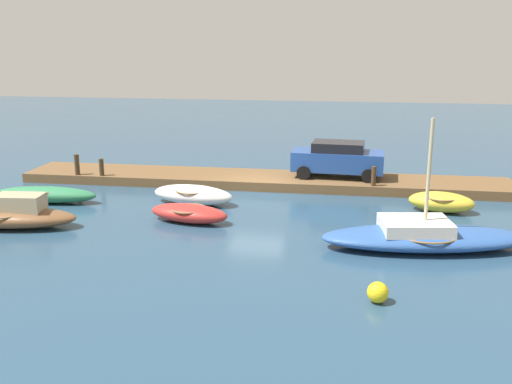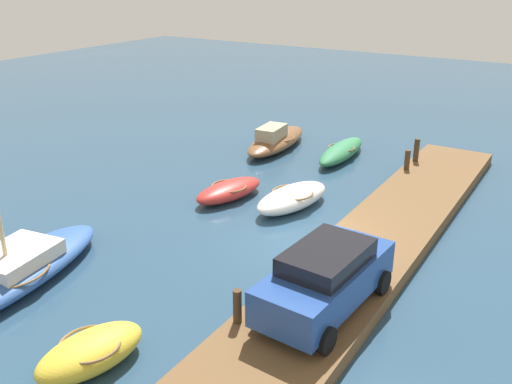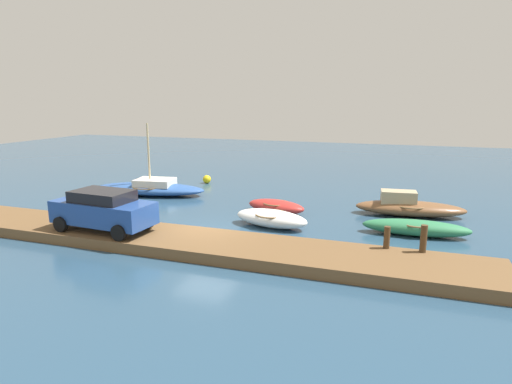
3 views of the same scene
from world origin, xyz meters
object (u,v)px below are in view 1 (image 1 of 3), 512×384
mooring_post_west (374,176)px  parked_car (338,159)px  dinghy_yellow (441,202)px  marker_buoy (378,292)px  motorboat_brown (8,215)px  mooring_post_mid_east (77,165)px  rowboat_green (46,194)px  rowboat_red (189,213)px  sailboat_blue (423,236)px  mooring_post_mid_west (101,167)px  rowboat_white (193,194)px

mooring_post_west → parked_car: 2.27m
dinghy_yellow → mooring_post_west: mooring_post_west is taller
parked_car → marker_buoy: bearing=100.0°
motorboat_brown → mooring_post_mid_east: mooring_post_mid_east is taller
rowboat_green → motorboat_brown: motorboat_brown is taller
rowboat_red → mooring_post_west: size_ratio=3.81×
sailboat_blue → motorboat_brown: 15.00m
mooring_post_mid_west → parked_car: bearing=-172.3°
marker_buoy → mooring_post_west: bearing=-91.4°
rowboat_white → rowboat_green: bearing=18.0°
rowboat_green → motorboat_brown: bearing=92.9°
dinghy_yellow → rowboat_green: (16.54, 1.24, -0.07)m
motorboat_brown → parked_car: bearing=-150.8°
rowboat_white → mooring_post_mid_east: 6.99m
parked_car → mooring_post_west: bearing=141.0°
dinghy_yellow → parked_car: bearing=-28.8°
rowboat_red → mooring_post_west: mooring_post_west is taller
motorboat_brown → mooring_post_mid_east: size_ratio=5.49×
parked_car → marker_buoy: parked_car is taller
dinghy_yellow → sailboat_blue: sailboat_blue is taller
parked_car → motorboat_brown: bearing=38.6°
rowboat_green → motorboat_brown: size_ratio=0.83×
parked_car → dinghy_yellow: bearing=143.1°
sailboat_blue → mooring_post_mid_east: sailboat_blue is taller
rowboat_green → mooring_post_west: size_ratio=5.14×
motorboat_brown → parked_car: 14.58m
mooring_post_west → mooring_post_mid_west: bearing=0.0°
motorboat_brown → mooring_post_mid_west: size_ratio=6.65×
mooring_post_west → parked_car: bearing=-42.9°
sailboat_blue → motorboat_brown: sailboat_blue is taller
dinghy_yellow → rowboat_white: 10.26m
marker_buoy → rowboat_green: bearing=-29.6°
motorboat_brown → mooring_post_mid_east: 6.80m
dinghy_yellow → motorboat_brown: bearing=27.8°
dinghy_yellow → marker_buoy: bearing=84.1°
mooring_post_west → rowboat_green: bearing=13.8°
dinghy_yellow → rowboat_red: bearing=28.8°
dinghy_yellow → mooring_post_mid_west: (15.47, -2.17, 0.44)m
mooring_post_west → mooring_post_mid_east: (14.08, 0.00, 0.06)m
motorboat_brown → mooring_post_west: size_ratio=6.22×
sailboat_blue → motorboat_brown: (15.00, 0.06, 0.02)m
rowboat_green → mooring_post_mid_east: mooring_post_mid_east is taller
dinghy_yellow → mooring_post_west: bearing=-27.5°
sailboat_blue → rowboat_white: size_ratio=1.89×
mooring_post_mid_west → marker_buoy: size_ratio=1.44×
mooring_post_mid_east → mooring_post_west: bearing=180.0°
mooring_post_mid_east → mooring_post_mid_west: bearing=180.0°
rowboat_white → parked_car: bearing=-134.5°
rowboat_red → motorboat_brown: size_ratio=0.61×
rowboat_green → mooring_post_west: mooring_post_west is taller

